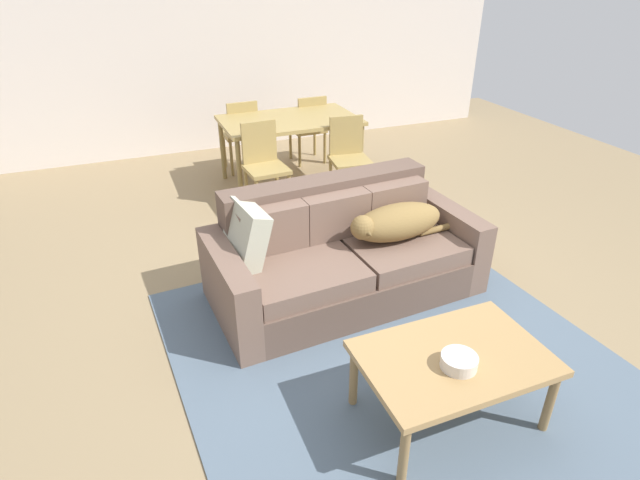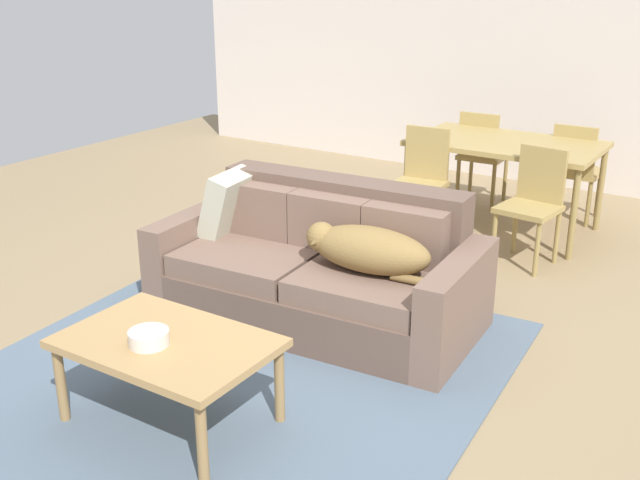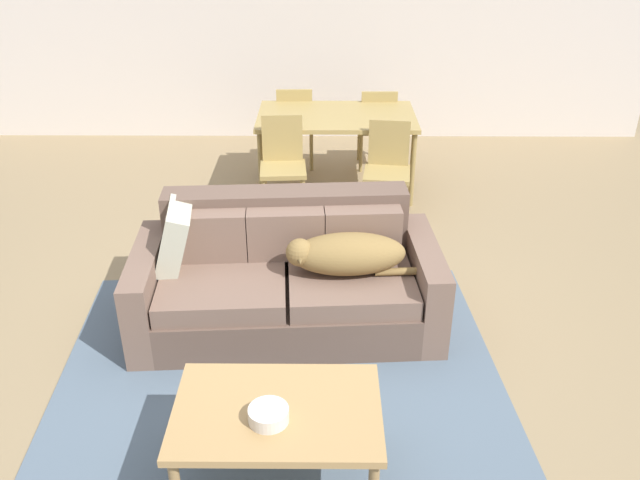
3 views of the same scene
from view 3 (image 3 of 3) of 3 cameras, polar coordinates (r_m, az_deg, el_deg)
ground_plane at (r=4.54m, az=-3.05°, el=-7.63°), size 10.00×10.00×0.00m
back_partition at (r=7.79m, az=-1.63°, el=18.54°), size 8.00×0.12×2.70m
area_rug at (r=3.89m, az=-3.44°, el=-14.77°), size 2.87×3.19×0.01m
couch at (r=4.47m, az=-2.86°, el=-3.36°), size 2.06×1.08×0.84m
dog_on_left_cushion at (r=4.24m, az=2.16°, el=-1.21°), size 0.91×0.38×0.27m
throw_pillow_by_left_arm at (r=4.43m, az=-12.50°, el=0.21°), size 0.31×0.45×0.45m
coffee_table at (r=3.30m, az=-3.70°, el=-14.95°), size 1.00×0.67×0.45m
bowl_on_coffee_table at (r=3.18m, az=-4.46°, el=-14.81°), size 0.19×0.19×0.07m
dining_table at (r=6.37m, az=1.43°, el=10.23°), size 1.49×0.91×0.75m
dining_chair_near_left at (r=5.89m, az=-3.23°, el=6.79°), size 0.43×0.43×0.90m
dining_chair_near_right at (r=5.89m, az=5.85°, el=6.41°), size 0.45×0.45×0.86m
dining_chair_far_left at (r=6.97m, az=-2.19°, el=10.10°), size 0.41×0.41×0.87m
dining_chair_far_right at (r=6.97m, az=4.98°, el=9.87°), size 0.40×0.40×0.85m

